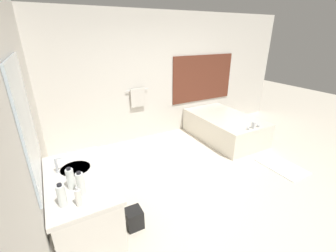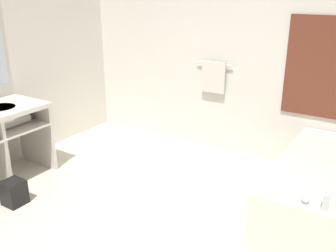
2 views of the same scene
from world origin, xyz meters
name	(u,v)px [view 1 (image 1 of 2)]	position (x,y,z in m)	size (l,w,h in m)	color
ground_plane	(209,187)	(0.00, 0.00, 0.00)	(16.00, 16.00, 0.00)	beige
wall_back_with_blinds	(151,78)	(0.05, 2.23, 1.34)	(7.40, 0.13, 2.70)	silver
wall_left_with_mirror	(27,140)	(-2.23, 0.00, 1.35)	(0.08, 7.40, 2.70)	silver
vanity_counter	(81,194)	(-1.86, -0.01, 0.60)	(0.66, 1.24, 0.84)	silver
sink_faucet	(57,166)	(-2.04, 0.15, 0.93)	(0.09, 0.04, 0.18)	silver
bathtub	(224,126)	(1.43, 1.29, 0.29)	(1.09, 1.80, 0.65)	silver
water_bottle_1	(81,184)	(-1.87, -0.34, 0.96)	(0.07, 0.07, 0.25)	silver
water_bottle_2	(62,195)	(-2.04, -0.43, 0.95)	(0.07, 0.07, 0.23)	silver
water_bottle_3	(70,179)	(-1.94, -0.20, 0.95)	(0.07, 0.07, 0.23)	silver
soap_dispenser	(78,197)	(-1.91, -0.49, 0.93)	(0.05, 0.05, 0.19)	white
waste_bin	(134,218)	(-1.32, -0.18, 0.13)	(0.20, 0.20, 0.25)	black
bath_mat	(282,166)	(1.53, -0.18, 0.01)	(0.52, 0.83, 0.02)	white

